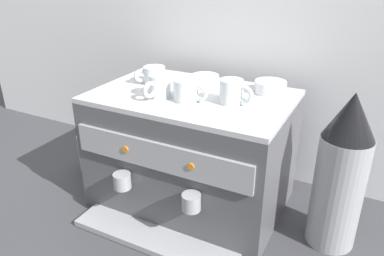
{
  "coord_description": "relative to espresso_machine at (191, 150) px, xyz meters",
  "views": [
    {
      "loc": [
        0.53,
        -1.03,
        0.82
      ],
      "look_at": [
        0.0,
        0.0,
        0.29
      ],
      "focal_mm": 35.1,
      "sensor_mm": 36.0,
      "label": 1
    }
  ],
  "objects": [
    {
      "name": "ground_plane",
      "position": [
        0.0,
        0.0,
        -0.2
      ],
      "size": [
        4.0,
        4.0,
        0.0
      ],
      "primitive_type": "plane",
      "color": "#38383D"
    },
    {
      "name": "ceramic_cup_0",
      "position": [
        0.15,
        -0.02,
        0.24
      ],
      "size": [
        0.11,
        0.07,
        0.07
      ],
      "color": "silver",
      "rests_on": "espresso_machine"
    },
    {
      "name": "ceramic_bowl_0",
      "position": [
        0.22,
        0.13,
        0.23
      ],
      "size": [
        0.1,
        0.1,
        0.04
      ],
      "color": "white",
      "rests_on": "espresso_machine"
    },
    {
      "name": "tiled_backsplash_wall",
      "position": [
        0.0,
        0.32,
        0.25
      ],
      "size": [
        2.8,
        0.03,
        0.91
      ],
      "primitive_type": "cube",
      "color": "silver",
      "rests_on": "ground_plane"
    },
    {
      "name": "milk_pitcher",
      "position": [
        -0.47,
        0.01,
        -0.13
      ],
      "size": [
        0.1,
        0.1,
        0.16
      ],
      "primitive_type": "cylinder",
      "color": "#B7B7BC",
      "rests_on": "ground_plane"
    },
    {
      "name": "espresso_machine",
      "position": [
        0.0,
        0.0,
        0.0
      ],
      "size": [
        0.64,
        0.53,
        0.41
      ],
      "color": "#4C4C51",
      "rests_on": "ground_plane"
    },
    {
      "name": "coffee_grinder",
      "position": [
        0.49,
        0.0,
        0.04
      ],
      "size": [
        0.15,
        0.15,
        0.49
      ],
      "color": "#939399",
      "rests_on": "ground_plane"
    },
    {
      "name": "ceramic_bowl_1",
      "position": [
        -0.01,
        0.12,
        0.22
      ],
      "size": [
        0.1,
        0.1,
        0.03
      ],
      "color": "white",
      "rests_on": "espresso_machine"
    },
    {
      "name": "ceramic_cup_1",
      "position": [
        -0.17,
        0.04,
        0.24
      ],
      "size": [
        0.1,
        0.09,
        0.06
      ],
      "color": "silver",
      "rests_on": "espresso_machine"
    },
    {
      "name": "ceramic_cup_3",
      "position": [
        0.01,
        -0.06,
        0.24
      ],
      "size": [
        0.11,
        0.08,
        0.07
      ],
      "color": "silver",
      "rests_on": "espresso_machine"
    },
    {
      "name": "ceramic_cup_2",
      "position": [
        -0.08,
        -0.07,
        0.24
      ],
      "size": [
        0.07,
        0.11,
        0.07
      ],
      "color": "silver",
      "rests_on": "espresso_machine"
    }
  ]
}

